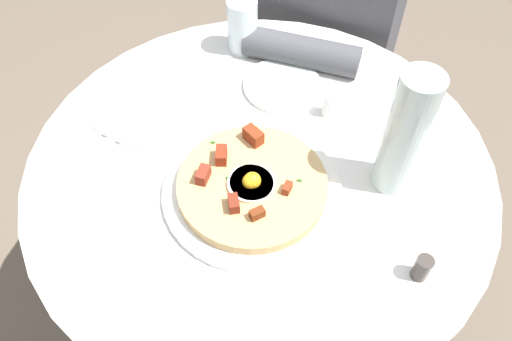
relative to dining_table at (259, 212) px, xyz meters
name	(u,v)px	position (x,y,z in m)	size (l,w,h in m)	color
ground_plane	(258,312)	(0.00, 0.00, -0.57)	(6.00, 6.00, 0.00)	#6B5B4C
dining_table	(259,212)	(0.00, 0.00, 0.00)	(0.90, 0.90, 0.74)	silver
person_seated	(319,66)	(0.06, -0.58, -0.06)	(0.38, 0.47, 1.14)	#2D2D33
pizza_plate	(252,191)	(-0.02, 0.07, 0.18)	(0.33, 0.33, 0.01)	white
breakfast_pizza	(251,184)	(-0.01, 0.07, 0.20)	(0.27, 0.27, 0.05)	tan
bread_plate	(282,85)	(0.04, -0.21, 0.18)	(0.17, 0.17, 0.01)	silver
napkin	(140,112)	(0.28, -0.02, 0.18)	(0.17, 0.14, 0.00)	white
fork	(133,107)	(0.30, -0.02, 0.18)	(0.18, 0.01, 0.01)	silver
knife	(146,113)	(0.26, -0.02, 0.18)	(0.18, 0.01, 0.01)	silver
water_glass	(242,26)	(0.17, -0.30, 0.24)	(0.07, 0.07, 0.12)	silver
water_bottle	(405,135)	(-0.24, -0.06, 0.30)	(0.07, 0.07, 0.26)	silver
salt_shaker	(329,105)	(-0.08, -0.18, 0.20)	(0.03, 0.03, 0.05)	white
pepper_shaker	(422,268)	(-0.33, 0.11, 0.20)	(0.03, 0.03, 0.05)	#3F3833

